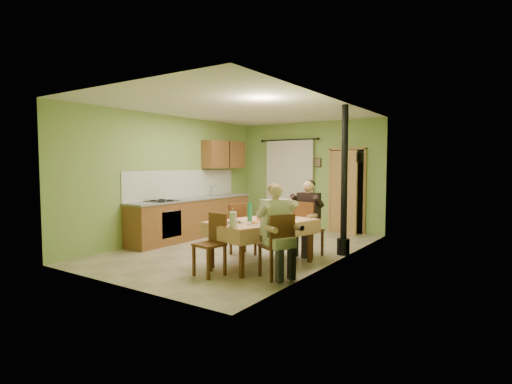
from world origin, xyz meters
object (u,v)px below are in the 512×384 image
Objects in this scene: chair_far at (307,241)px; stove_flue at (344,201)px; chair_near at (210,257)px; man_right at (276,220)px; chair_right at (276,259)px; chair_left at (242,240)px; man_far at (308,209)px; dining_table at (262,243)px.

stove_flue reaches higher than chair_far.
chair_near is 1.17m from man_right.
man_right is (0.24, -1.52, 0.59)m from chair_far.
chair_near is at bearing -115.01° from stove_flue.
chair_right is at bearing -77.71° from chair_far.
chair_right is (0.25, -1.53, -0.00)m from chair_far.
chair_left is 0.68× the size of man_right.
man_far reaches higher than chair_near.
chair_right is 1.03× the size of chair_left.
man_far is (0.35, 1.02, 0.50)m from dining_table.
chair_far is (0.35, 1.00, -0.09)m from dining_table.
man_right is (0.90, 0.46, 0.59)m from chair_near.
man_far is (-0.25, 1.55, 0.59)m from chair_right.
chair_near is 2.85m from stove_flue.
man_far is (0.66, 2.00, 0.59)m from chair_near.
chair_right is 0.35× the size of stove_flue.
chair_far is 1.08× the size of chair_near.
dining_table is 1.95× the size of chair_far.
stove_flue is (1.57, 1.08, 0.74)m from chair_left.
chair_left is 1.35m from man_far.
chair_near is 2.18m from man_far.
chair_far is at bearing -99.85° from chair_near.
dining_table is 1.06m from chair_far.
stove_flue is at bearing 48.29° from chair_far.
dining_table is at bearing 77.18° from man_right.
stove_flue is at bearing 21.91° from chair_right.
stove_flue is (0.26, 2.03, 0.15)m from man_right.
dining_table is at bearing 77.38° from chair_left.
chair_far is 1.55m from chair_right.
chair_right is at bearing -145.16° from chair_near.
chair_far is at bearing 37.88° from man_right.
man_far is at bearing -99.74° from chair_near.
man_right reaches higher than chair_left.
chair_far reaches higher than dining_table.
chair_left is at bearing -148.92° from chair_far.
chair_far reaches higher than chair_near.
chair_near is at bearing 145.86° from man_right.
chair_right reaches higher than chair_near.
man_right is at bearing -25.84° from dining_table.
chair_far is 2.09m from chair_near.
stove_flue is (0.50, 0.51, 0.73)m from chair_far.
man_far is at bearing 90.00° from chair_far.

